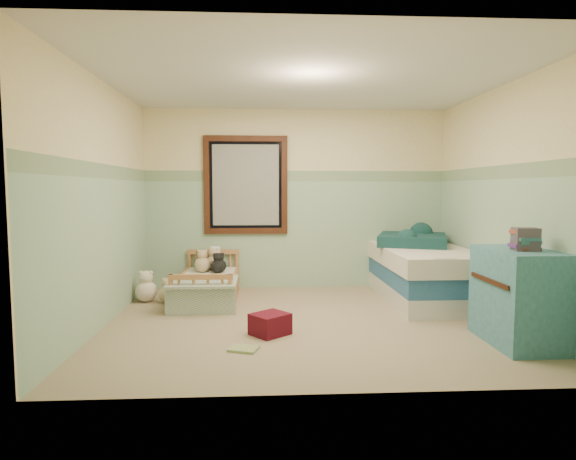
{
  "coord_description": "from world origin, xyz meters",
  "views": [
    {
      "loc": [
        -0.48,
        -4.92,
        1.39
      ],
      "look_at": [
        -0.19,
        0.35,
        0.94
      ],
      "focal_mm": 29.8,
      "sensor_mm": 36.0,
      "label": 1
    }
  ],
  "objects": [
    {
      "name": "book_stack",
      "position": [
        1.82,
        -0.9,
        0.96
      ],
      "size": [
        0.22,
        0.18,
        0.2
      ],
      "primitive_type": "cube",
      "rotation": [
        0.0,
        0.0,
        -0.12
      ],
      "color": "brown",
      "rests_on": "dresser"
    },
    {
      "name": "teal_blanket",
      "position": [
        1.5,
        1.22,
        0.73
      ],
      "size": [
        1.09,
        1.12,
        0.14
      ],
      "primitive_type": "cube",
      "rotation": [
        0.0,
        0.0,
        -0.34
      ],
      "color": "#113439",
      "rests_on": "twin_mattress"
    },
    {
      "name": "toddler_bed_frame",
      "position": [
        -1.16,
        1.05,
        0.09
      ],
      "size": [
        0.72,
        1.44,
        0.18
      ],
      "primitive_type": "cube",
      "color": "#A3673B",
      "rests_on": "floor"
    },
    {
      "name": "floor_book",
      "position": [
        -0.64,
        -0.87,
        0.01
      ],
      "size": [
        0.29,
        0.25,
        0.02
      ],
      "primitive_type": "cube",
      "rotation": [
        0.0,
        0.0,
        -0.33
      ],
      "color": "yellow",
      "rests_on": "floor"
    },
    {
      "name": "border_strip",
      "position": [
        0.0,
        1.79,
        1.57
      ],
      "size": [
        4.2,
        0.01,
        0.15
      ],
      "primitive_type": "cube",
      "color": "#447B46",
      "rests_on": "wall_back"
    },
    {
      "name": "plush_bed_brown",
      "position": [
        -1.31,
        1.55,
        0.39
      ],
      "size": [
        0.18,
        0.18,
        0.18
      ],
      "primitive_type": "sphere",
      "color": "brown",
      "rests_on": "toddler_mattress"
    },
    {
      "name": "plush_bed_tan",
      "position": [
        -1.26,
        1.33,
        0.41
      ],
      "size": [
        0.2,
        0.2,
        0.2
      ],
      "primitive_type": "sphere",
      "color": "#CFB287",
      "rests_on": "toddler_mattress"
    },
    {
      "name": "twin_mattress",
      "position": [
        1.55,
        0.92,
        0.55
      ],
      "size": [
        1.02,
        2.01,
        0.22
      ],
      "primitive_type": "cube",
      "color": "silver",
      "rests_on": "twin_boxspring"
    },
    {
      "name": "red_pillow",
      "position": [
        -0.41,
        -0.44,
        0.1
      ],
      "size": [
        0.43,
        0.43,
        0.2
      ],
      "primitive_type": "cube",
      "rotation": [
        0.0,
        0.0,
        0.7
      ],
      "color": "maroon",
      "rests_on": "floor"
    },
    {
      "name": "extra_plush_0",
      "position": [
        -1.13,
        1.48,
        0.41
      ],
      "size": [
        0.2,
        0.2,
        0.2
      ],
      "primitive_type": "sphere",
      "color": "#CFB287",
      "rests_on": "toddler_mattress"
    },
    {
      "name": "plush_floor_tan",
      "position": [
        -1.63,
        0.91,
        0.11
      ],
      "size": [
        0.21,
        0.21,
        0.21
      ],
      "primitive_type": "sphere",
      "color": "#CFB287",
      "rests_on": "floor"
    },
    {
      "name": "toddler_mattress",
      "position": [
        -1.16,
        1.05,
        0.24
      ],
      "size": [
        0.66,
        1.38,
        0.12
      ],
      "primitive_type": "cube",
      "color": "silver",
      "rests_on": "toddler_bed_frame"
    },
    {
      "name": "plush_floor_cream",
      "position": [
        -1.91,
        0.99,
        0.13
      ],
      "size": [
        0.26,
        0.26,
        0.26
      ],
      "primitive_type": "sphere",
      "color": "#F5E5CD",
      "rests_on": "floor"
    },
    {
      "name": "twin_boxspring",
      "position": [
        1.55,
        0.92,
        0.33
      ],
      "size": [
        0.99,
        1.97,
        0.22
      ],
      "primitive_type": "cube",
      "color": "navy",
      "rests_on": "twin_bed_frame"
    },
    {
      "name": "ceiling",
      "position": [
        0.0,
        0.0,
        2.51
      ],
      "size": [
        4.2,
        3.6,
        0.02
      ],
      "primitive_type": "cube",
      "color": "silver",
      "rests_on": "wall_back"
    },
    {
      "name": "dresser",
      "position": [
        1.82,
        -0.82,
        0.43
      ],
      "size": [
        0.53,
        0.86,
        0.86
      ],
      "primitive_type": "cube",
      "color": "#2F6B78",
      "rests_on": "floor"
    },
    {
      "name": "wall_front",
      "position": [
        0.0,
        -1.8,
        1.25
      ],
      "size": [
        4.2,
        0.04,
        2.5
      ],
      "primitive_type": "cube",
      "color": "beige",
      "rests_on": "floor"
    },
    {
      "name": "plush_bed_white",
      "position": [
        -1.11,
        1.55,
        0.41
      ],
      "size": [
        0.21,
        0.21,
        0.21
      ],
      "primitive_type": "sphere",
      "color": "white",
      "rests_on": "toddler_mattress"
    },
    {
      "name": "wall_left",
      "position": [
        -2.1,
        0.0,
        1.25
      ],
      "size": [
        0.04,
        3.6,
        2.5
      ],
      "primitive_type": "cube",
      "color": "beige",
      "rests_on": "floor"
    },
    {
      "name": "window_blinds",
      "position": [
        -0.7,
        1.77,
        1.45
      ],
      "size": [
        0.92,
        0.01,
        1.12
      ],
      "primitive_type": "cube",
      "color": "#B3B3AD",
      "rests_on": "window_frame"
    },
    {
      "name": "wall_right",
      "position": [
        2.1,
        0.0,
        1.25
      ],
      "size": [
        0.04,
        3.6,
        2.5
      ],
      "primitive_type": "cube",
      "color": "beige",
      "rests_on": "floor"
    },
    {
      "name": "wainscot_mint",
      "position": [
        0.0,
        1.79,
        0.75
      ],
      "size": [
        4.2,
        0.01,
        1.5
      ],
      "primitive_type": "cube",
      "color": "#9BC09B",
      "rests_on": "floor"
    },
    {
      "name": "window_frame",
      "position": [
        -0.7,
        1.76,
        1.45
      ],
      "size": [
        1.16,
        0.06,
        1.36
      ],
      "primitive_type": "cube",
      "color": "black",
      "rests_on": "wall_back"
    },
    {
      "name": "wall_back",
      "position": [
        0.0,
        1.8,
        1.25
      ],
      "size": [
        4.2,
        0.04,
        2.5
      ],
      "primitive_type": "cube",
      "color": "beige",
      "rests_on": "floor"
    },
    {
      "name": "extra_plush_1",
      "position": [
        -1.06,
        1.27,
        0.39
      ],
      "size": [
        0.18,
        0.18,
        0.18
      ],
      "primitive_type": "sphere",
      "color": "black",
      "rests_on": "toddler_mattress"
    },
    {
      "name": "floor",
      "position": [
        0.0,
        0.0,
        -0.01
      ],
      "size": [
        4.2,
        3.6,
        0.02
      ],
      "primitive_type": "cube",
      "color": "gray",
      "rests_on": "ground"
    },
    {
      "name": "twin_bed_frame",
      "position": [
        1.55,
        0.92,
        0.11
      ],
      "size": [
        0.99,
        1.97,
        0.22
      ],
      "primitive_type": "cube",
      "color": "silver",
      "rests_on": "floor"
    },
    {
      "name": "patchwork_quilt",
      "position": [
        -1.16,
        0.6,
        0.32
      ],
      "size": [
        0.78,
        0.72,
        0.03
      ],
      "primitive_type": "cube",
      "color": "#668CB4",
      "rests_on": "toddler_mattress"
    },
    {
      "name": "plush_bed_dark",
      "position": [
        -1.03,
        1.33,
        0.39
      ],
      "size": [
        0.17,
        0.17,
        0.17
      ],
      "primitive_type": "sphere",
      "color": "black",
      "rests_on": "toddler_mattress"
    }
  ]
}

